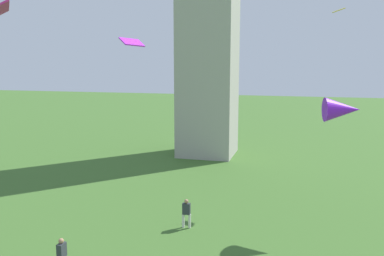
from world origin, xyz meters
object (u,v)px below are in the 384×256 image
(person_2, at_px, (62,254))
(kite_flying_3, at_px, (339,10))
(kite_flying_1, at_px, (342,110))
(kite_flying_8, at_px, (132,42))
(person_1, at_px, (186,212))

(person_2, relative_size, kite_flying_3, 1.91)
(person_2, distance_m, kite_flying_1, 16.62)
(kite_flying_8, bearing_deg, kite_flying_3, -13.16)
(kite_flying_3, bearing_deg, kite_flying_1, -84.00)
(kite_flying_3, bearing_deg, person_2, -121.68)
(person_1, height_order, kite_flying_3, kite_flying_3)
(kite_flying_3, relative_size, kite_flying_8, 0.61)
(kite_flying_1, relative_size, kite_flying_8, 1.46)
(kite_flying_1, bearing_deg, person_2, 115.30)
(kite_flying_8, bearing_deg, kite_flying_1, -39.55)
(person_2, bearing_deg, kite_flying_8, 170.43)
(person_2, height_order, kite_flying_8, kite_flying_8)
(kite_flying_3, bearing_deg, kite_flying_8, -132.50)
(person_2, xyz_separation_m, kite_flying_8, (1.07, 6.04, 9.78))
(person_2, height_order, kite_flying_1, kite_flying_1)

